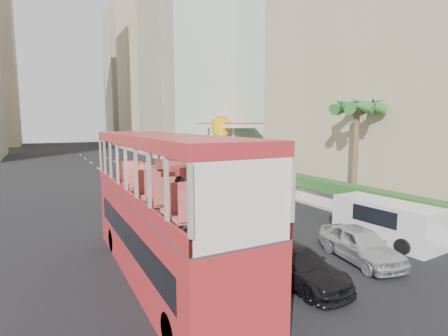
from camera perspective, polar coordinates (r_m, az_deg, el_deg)
ground_plane at (r=15.95m, az=11.83°, el=-12.80°), size 200.00×200.00×0.00m
double_decker_bus at (r=12.40m, az=-9.92°, el=-6.37°), size 2.50×11.00×5.06m
car_silver_lane_a at (r=21.28m, az=-6.14°, el=-7.56°), size 2.36×5.15×1.64m
car_silver_lane_b at (r=15.40m, az=21.22°, el=-13.89°), size 2.27×4.19×1.35m
car_black at (r=12.92m, az=11.69°, el=-17.75°), size 2.09×4.36×1.23m
van_asset at (r=30.43m, az=-6.32°, el=-3.07°), size 2.29×4.53×1.23m
minibus_near at (r=25.10m, az=-2.73°, el=-2.35°), size 2.06×5.68×2.49m
minibus_far at (r=26.44m, az=4.48°, el=-1.48°), size 2.84×6.62×2.85m
panel_van_near at (r=18.00m, az=24.92°, el=-7.89°), size 2.18×4.78×1.87m
panel_van_far at (r=38.34m, az=-6.46°, el=0.42°), size 2.66×4.75×1.79m
sidewalk at (r=41.33m, az=-0.65°, el=-0.17°), size 6.00×120.00×0.18m
kerb_wall at (r=30.39m, az=4.09°, el=-1.76°), size 0.30×44.00×1.00m
hedge at (r=30.27m, az=4.10°, el=-0.17°), size 1.10×44.00×0.70m
palm_tree at (r=23.42m, az=20.59°, el=1.77°), size 0.36×0.36×6.40m
shell_station at (r=39.78m, az=1.94°, el=3.39°), size 6.50×8.00×5.50m
tower_mid at (r=77.31m, az=-6.28°, el=21.87°), size 16.00×16.00×50.00m
tower_far_a at (r=98.62m, az=-12.16°, el=16.77°), size 14.00×14.00×44.00m
tower_far_b at (r=119.42m, az=-15.07°, el=14.02°), size 14.00×14.00×40.00m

